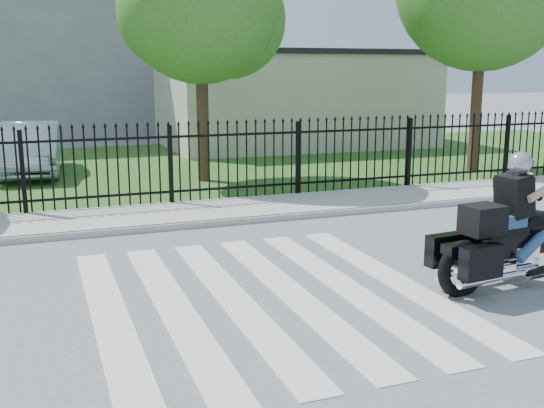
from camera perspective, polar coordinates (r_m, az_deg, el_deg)
name	(u,v)px	position (r m, az deg, el deg)	size (l,w,h in m)	color
ground	(263,296)	(8.58, -0.78, -8.28)	(120.00, 120.00, 0.00)	slate
crosswalk	(263,296)	(8.58, -0.78, -8.25)	(5.00, 5.50, 0.01)	silver
sidewalk	(182,214)	(13.20, -8.09, -0.89)	(40.00, 2.00, 0.12)	#ADAAA3
curb	(193,225)	(12.25, -7.08, -1.87)	(40.00, 0.12, 0.12)	#ADAAA3
grass_strip	(132,168)	(19.99, -12.43, 3.17)	(40.00, 12.00, 0.02)	#2C571E
iron_fence	(171,167)	(14.01, -9.08, 3.33)	(26.00, 0.04, 1.80)	black
tree_mid	(200,2)	(17.19, -6.46, 17.55)	(4.20, 4.20, 6.78)	#382316
building_low	(294,101)	(25.53, 1.98, 9.22)	(10.00, 6.00, 3.50)	#BBB39C
building_low_roof	(294,53)	(25.51, 2.02, 13.37)	(10.20, 6.20, 0.20)	black
building_tall	(19,4)	(33.73, -21.73, 16.31)	(15.00, 10.00, 12.00)	#93969B
motorcycle_rider	(518,230)	(9.47, 21.17, -2.18)	(2.91, 1.09, 1.92)	black
parked_car	(31,149)	(19.44, -20.78, 4.67)	(1.57, 4.50, 1.48)	#8D9AB1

